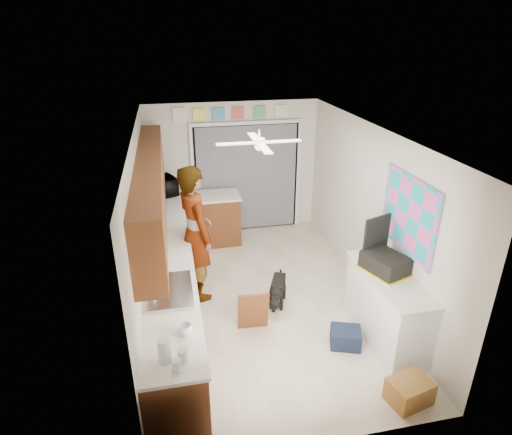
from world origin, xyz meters
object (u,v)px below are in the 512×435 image
microwave (163,185)px  paper_towel_roll (164,351)px  cup (185,329)px  suitcase (385,263)px  man (195,233)px  navy_crate (345,337)px  dog (278,290)px  cardboard_box (409,391)px  soap_bottle (161,230)px

microwave → paper_towel_roll: 4.36m
cup → suitcase: bearing=15.8°
paper_towel_roll → man: 2.49m
paper_towel_roll → suitcase: (2.68, 1.05, -0.01)m
microwave → navy_crate: size_ratio=1.54×
paper_towel_roll → navy_crate: (2.18, 0.90, -0.95)m
man → navy_crate: bearing=-151.0°
microwave → navy_crate: 4.20m
navy_crate → man: 2.48m
paper_towel_roll → man: man is taller
navy_crate → man: man is taller
microwave → man: man is taller
dog → suitcase: bearing=-15.8°
microwave → man: (0.43, -1.92, -0.09)m
microwave → cup: microwave is taller
paper_towel_roll → cardboard_box: paper_towel_roll is taller
suitcase → man: 2.62m
soap_bottle → man: size_ratio=0.16×
suitcase → man: size_ratio=0.26×
soap_bottle → navy_crate: bearing=-35.6°
microwave → navy_crate: (2.15, -3.46, -0.99)m
microwave → soap_bottle: bearing=155.7°
microwave → man: size_ratio=0.29×
cardboard_box → man: bearing=128.8°
paper_towel_roll → cardboard_box: 2.67m
microwave → soap_bottle: size_ratio=1.81×
dog → paper_towel_roll: bearing=-106.2°
paper_towel_roll → dog: (1.57, 1.94, -0.84)m
soap_bottle → navy_crate: soap_bottle is taller
microwave → paper_towel_roll: microwave is taller
paper_towel_roll → cardboard_box: bearing=-2.0°
man → soap_bottle: bearing=67.6°
microwave → dog: (1.53, -2.42, -0.87)m
soap_bottle → cup: soap_bottle is taller
cardboard_box → navy_crate: size_ratio=1.17×
dog → navy_crate: bearing=-36.6°
paper_towel_roll → navy_crate: bearing=22.3°
microwave → suitcase: size_ratio=1.11×
soap_bottle → navy_crate: (2.20, -1.57, -0.99)m
microwave → suitcase: microwave is taller
suitcase → cardboard_box: bearing=-118.8°
microwave → suitcase: bearing=-164.3°
cardboard_box → suitcase: bearing=81.0°
navy_crate → man: size_ratio=0.19×
cup → navy_crate: size_ratio=0.37×
cup → man: (0.26, 2.10, 0.02)m
microwave → suitcase: 4.24m
cardboard_box → dog: size_ratio=0.76×
cup → cardboard_box: size_ratio=0.32×
suitcase → cardboard_box: 1.47m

